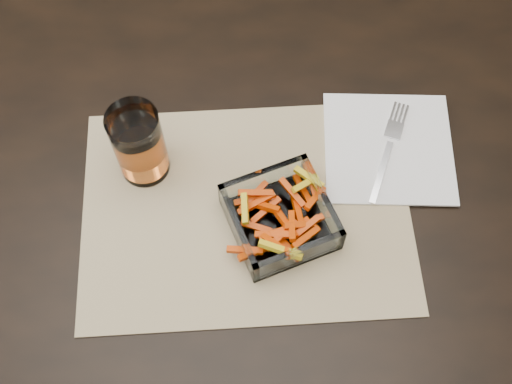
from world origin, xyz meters
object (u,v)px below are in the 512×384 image
fork (389,148)px  tumbler (139,146)px  glass_bowl (280,218)px  dining_table (193,206)px

fork → tumbler: bearing=-156.2°
tumbler → fork: (0.35, 0.01, -0.05)m
glass_bowl → dining_table: bearing=148.8°
dining_table → tumbler: bearing=158.2°
glass_bowl → fork: bearing=34.0°
dining_table → fork: bearing=6.7°
tumbler → fork: 0.35m
glass_bowl → tumbler: bearing=151.6°
dining_table → tumbler: size_ratio=13.06×
dining_table → fork: (0.29, 0.03, 0.10)m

